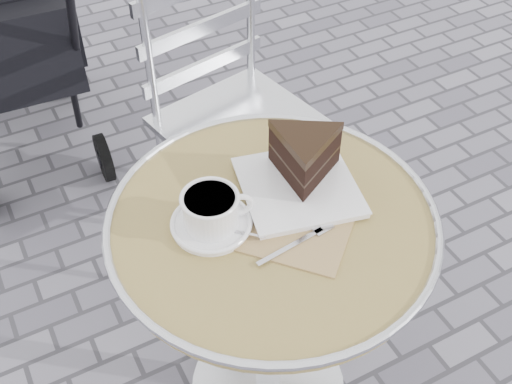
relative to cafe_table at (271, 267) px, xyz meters
name	(u,v)px	position (x,y,z in m)	size (l,w,h in m)	color
cafe_table	(271,267)	(0.00, 0.00, 0.00)	(0.72, 0.72, 0.74)	silver
cappuccino_set	(212,213)	(-0.12, 0.04, 0.20)	(0.17, 0.18, 0.09)	white
cake_plate_set	(303,163)	(0.11, 0.06, 0.23)	(0.35, 0.39, 0.13)	#A5815A
bistro_chair	(221,84)	(0.19, 0.66, 0.04)	(0.52, 0.52, 0.97)	silver
baby_stroller	(1,32)	(-0.32, 1.49, -0.08)	(0.54, 1.07, 1.08)	black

